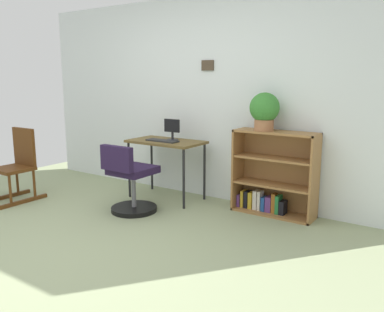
# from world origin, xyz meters

# --- Properties ---
(ground_plane) EXTENTS (6.24, 6.24, 0.00)m
(ground_plane) POSITION_xyz_m (0.00, 0.00, 0.00)
(ground_plane) COLOR #93A076
(wall_back) EXTENTS (5.20, 0.12, 2.47)m
(wall_back) POSITION_xyz_m (0.00, 2.15, 1.24)
(wall_back) COLOR silver
(wall_back) RESTS_ON ground_plane
(desk) EXTENTS (0.92, 0.52, 0.73)m
(desk) POSITION_xyz_m (-0.24, 1.74, 0.66)
(desk) COLOR brown
(desk) RESTS_ON ground_plane
(monitor) EXTENTS (0.22, 0.14, 0.26)m
(monitor) POSITION_xyz_m (-0.19, 1.80, 0.87)
(monitor) COLOR #262628
(monitor) RESTS_ON desk
(keyboard) EXTENTS (0.42, 0.14, 0.02)m
(keyboard) POSITION_xyz_m (-0.23, 1.65, 0.74)
(keyboard) COLOR #2D2E2E
(keyboard) RESTS_ON desk
(office_chair) EXTENTS (0.52, 0.55, 0.79)m
(office_chair) POSITION_xyz_m (-0.23, 1.07, 0.35)
(office_chair) COLOR black
(office_chair) RESTS_ON ground_plane
(rocking_chair) EXTENTS (0.42, 0.64, 0.89)m
(rocking_chair) POSITION_xyz_m (-1.72, 0.67, 0.45)
(rocking_chair) COLOR #532E10
(rocking_chair) RESTS_ON ground_plane
(bookshelf_low) EXTENTS (0.91, 0.30, 0.93)m
(bookshelf_low) POSITION_xyz_m (1.10, 1.96, 0.42)
(bookshelf_low) COLOR olive
(bookshelf_low) RESTS_ON ground_plane
(potted_plant_on_shelf) EXTENTS (0.32, 0.32, 0.41)m
(potted_plant_on_shelf) POSITION_xyz_m (0.98, 1.90, 1.15)
(potted_plant_on_shelf) COLOR #9E6642
(potted_plant_on_shelf) RESTS_ON bookshelf_low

